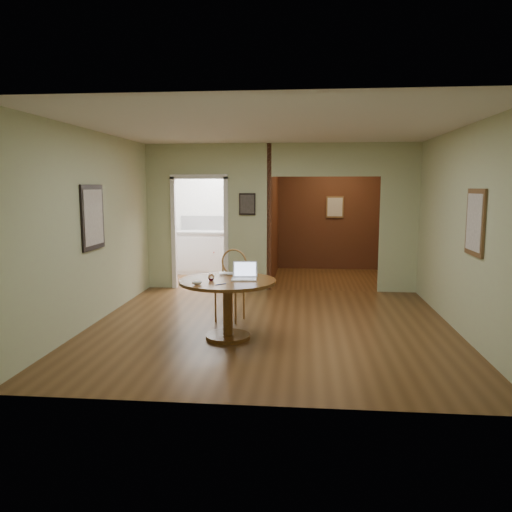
# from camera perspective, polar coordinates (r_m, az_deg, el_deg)

# --- Properties ---
(floor) EXTENTS (5.00, 5.00, 0.00)m
(floor) POSITION_cam_1_polar(r_m,az_deg,el_deg) (6.96, 1.67, -8.11)
(floor) COLOR #4C2E15
(floor) RESTS_ON ground
(room_shell) EXTENTS (5.20, 7.50, 5.00)m
(room_shell) POSITION_cam_1_polar(r_m,az_deg,el_deg) (9.83, 0.17, 4.25)
(room_shell) COLOR silver
(room_shell) RESTS_ON ground
(dining_table) EXTENTS (1.22, 1.22, 0.76)m
(dining_table) POSITION_cam_1_polar(r_m,az_deg,el_deg) (6.32, -3.25, -4.49)
(dining_table) COLOR brown
(dining_table) RESTS_ON ground
(chair) EXTENTS (0.53, 0.53, 1.03)m
(chair) POSITION_cam_1_polar(r_m,az_deg,el_deg) (7.23, -2.82, -2.85)
(chair) COLOR #AE703D
(chair) RESTS_ON ground
(open_laptop) EXTENTS (0.33, 0.30, 0.22)m
(open_laptop) POSITION_cam_1_polar(r_m,az_deg,el_deg) (6.31, -1.32, -2.10)
(open_laptop) COLOR white
(open_laptop) RESTS_ON dining_table
(closed_laptop) EXTENTS (0.36, 0.25, 0.03)m
(closed_laptop) POSITION_cam_1_polar(r_m,az_deg,el_deg) (6.60, -2.77, -2.09)
(closed_laptop) COLOR #B1B0B5
(closed_laptop) RESTS_ON dining_table
(mouse) EXTENTS (0.13, 0.10, 0.05)m
(mouse) POSITION_cam_1_polar(r_m,az_deg,el_deg) (6.00, -6.75, -3.05)
(mouse) COLOR white
(mouse) RESTS_ON dining_table
(wine_glass) EXTENTS (0.08, 0.08, 0.09)m
(wine_glass) POSITION_cam_1_polar(r_m,az_deg,el_deg) (6.22, -5.14, -2.44)
(wine_glass) COLOR white
(wine_glass) RESTS_ON dining_table
(pen) EXTENTS (0.11, 0.11, 0.01)m
(pen) POSITION_cam_1_polar(r_m,az_deg,el_deg) (5.98, -4.07, -3.24)
(pen) COLOR navy
(pen) RESTS_ON dining_table
(kitchen_cabinet) EXTENTS (2.06, 0.60, 0.94)m
(kitchen_cabinet) POSITION_cam_1_polar(r_m,az_deg,el_deg) (11.11, -3.83, 0.45)
(kitchen_cabinet) COLOR white
(kitchen_cabinet) RESTS_ON ground
(grocery_bag) EXTENTS (0.38, 0.34, 0.34)m
(grocery_bag) POSITION_cam_1_polar(r_m,az_deg,el_deg) (10.97, -0.93, 3.72)
(grocery_bag) COLOR beige
(grocery_bag) RESTS_ON kitchen_cabinet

